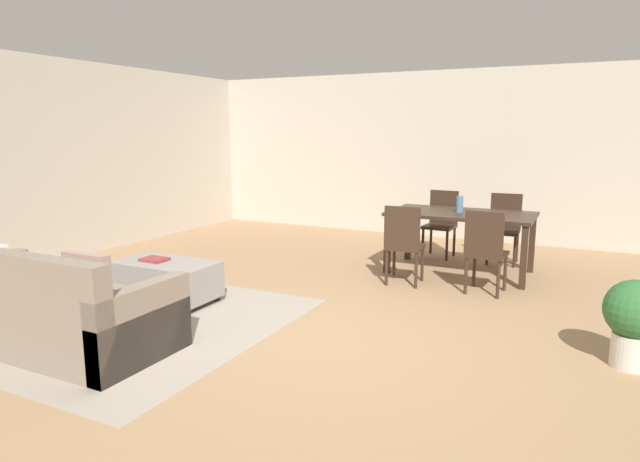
{
  "coord_description": "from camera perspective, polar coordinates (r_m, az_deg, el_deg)",
  "views": [
    {
      "loc": [
        2.01,
        -4.0,
        1.74
      ],
      "look_at": [
        -0.7,
        1.4,
        0.64
      ],
      "focal_mm": 30.86,
      "sensor_mm": 36.0,
      "label": 1
    }
  ],
  "objects": [
    {
      "name": "dining_chair_far_right",
      "position": [
        7.72,
        18.58,
        0.68
      ],
      "size": [
        0.41,
        0.41,
        0.92
      ],
      "color": "#332319",
      "rests_on": "ground_plane"
    },
    {
      "name": "vase_centerpiece",
      "position": [
        6.93,
        14.27,
        2.7
      ],
      "size": [
        0.08,
        0.08,
        0.2
      ],
      "primitive_type": "cylinder",
      "color": "slate",
      "rests_on": "dining_table"
    },
    {
      "name": "dining_chair_far_left",
      "position": [
        7.88,
        12.48,
        1.17
      ],
      "size": [
        0.42,
        0.42,
        0.92
      ],
      "color": "#332319",
      "rests_on": "ground_plane"
    },
    {
      "name": "couch",
      "position": [
        5.06,
        -26.44,
        -7.43
      ],
      "size": [
        2.11,
        0.94,
        0.86
      ],
      "color": "gray",
      "rests_on": "ground_plane"
    },
    {
      "name": "dining_table",
      "position": [
        6.97,
        14.41,
        1.18
      ],
      "size": [
        1.72,
        0.96,
        0.76
      ],
      "color": "#332319",
      "rests_on": "ground_plane"
    },
    {
      "name": "ground_plane",
      "position": [
        4.8,
        0.0,
        -10.93
      ],
      "size": [
        10.8,
        10.8,
        0.0
      ],
      "primitive_type": "plane",
      "color": "#9E7A56"
    },
    {
      "name": "potted_plant",
      "position": [
        4.72,
        29.82,
        -7.78
      ],
      "size": [
        0.44,
        0.44,
        0.67
      ],
      "color": "beige",
      "rests_on": "ground_plane"
    },
    {
      "name": "dining_chair_near_right",
      "position": [
        6.12,
        16.77,
        -1.63
      ],
      "size": [
        0.42,
        0.42,
        0.92
      ],
      "color": "#332319",
      "rests_on": "ground_plane"
    },
    {
      "name": "area_rug",
      "position": [
        5.55,
        -20.24,
        -8.57
      ],
      "size": [
        3.0,
        2.8,
        0.01
      ],
      "primitive_type": "cube",
      "color": "gray",
      "rests_on": "ground_plane"
    },
    {
      "name": "ottoman_table",
      "position": [
        5.91,
        -15.64,
        -4.8
      ],
      "size": [
        1.04,
        0.58,
        0.42
      ],
      "color": "gray",
      "rests_on": "ground_plane"
    },
    {
      "name": "wall_left",
      "position": [
        7.92,
        -28.85,
        6.23
      ],
      "size": [
        0.12,
        11.0,
        2.7
      ],
      "primitive_type": "cube",
      "color": "#BCB2A0",
      "rests_on": "ground_plane"
    },
    {
      "name": "dining_chair_near_left",
      "position": [
        6.29,
        8.67,
        -0.98
      ],
      "size": [
        0.43,
        0.43,
        0.92
      ],
      "color": "#332319",
      "rests_on": "ground_plane"
    },
    {
      "name": "wall_back",
      "position": [
        9.23,
        14.17,
        7.59
      ],
      "size": [
        9.0,
        0.12,
        2.7
      ],
      "primitive_type": "cube",
      "color": "#BCB2A0",
      "rests_on": "ground_plane"
    },
    {
      "name": "book_on_ottoman",
      "position": [
        5.93,
        -16.78,
        -2.84
      ],
      "size": [
        0.26,
        0.2,
        0.03
      ],
      "primitive_type": "cube",
      "rotation": [
        0.0,
        0.0,
        -0.01
      ],
      "color": "maroon",
      "rests_on": "ottoman_table"
    }
  ]
}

